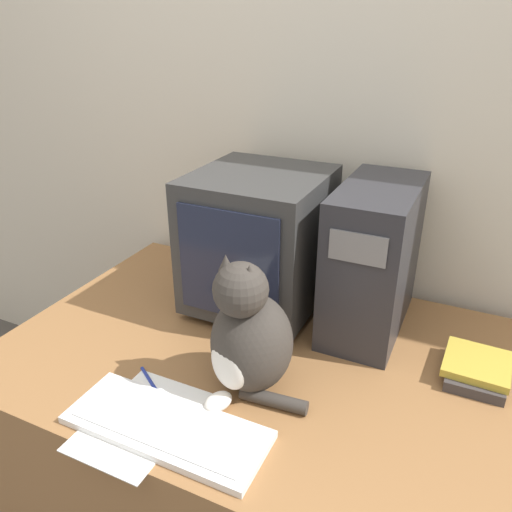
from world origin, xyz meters
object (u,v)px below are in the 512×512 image
keyboard (166,427)px  pen (152,384)px  computer_tower (373,259)px  crt_monitor (259,241)px  book_stack (476,369)px  cat (249,337)px

keyboard → pen: (-0.12, 0.11, -0.01)m
computer_tower → pen: 0.69m
computer_tower → keyboard: (-0.29, -0.62, -0.20)m
crt_monitor → keyboard: crt_monitor is taller
keyboard → book_stack: 0.78m
crt_monitor → cat: crt_monitor is taller
cat → keyboard: bearing=-98.2°
cat → pen: cat is taller
pen → book_stack: bearing=27.8°
book_stack → cat: bearing=-150.7°
computer_tower → cat: bearing=-115.1°
crt_monitor → keyboard: 0.62m
cat → book_stack: 0.59m
keyboard → pen: keyboard is taller
cat → pen: 0.28m
computer_tower → cat: (-0.19, -0.41, -0.07)m
book_stack → crt_monitor: bearing=172.3°
computer_tower → keyboard: 0.71m
crt_monitor → keyboard: size_ratio=0.92×
crt_monitor → pen: bearing=-98.8°
computer_tower → pen: bearing=-129.1°
computer_tower → keyboard: computer_tower is taller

